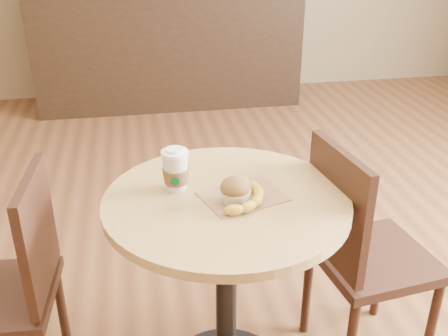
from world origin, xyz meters
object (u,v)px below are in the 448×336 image
(chair_left, at_px, (12,285))
(muffin, at_px, (235,191))
(chair_right, at_px, (360,250))
(cafe_table, at_px, (226,252))
(banana, at_px, (244,195))
(coffee_cup, at_px, (176,171))

(chair_left, xyz_separation_m, muffin, (0.70, -0.11, 0.33))
(chair_left, distance_m, chair_right, 1.16)
(cafe_table, distance_m, banana, 0.22)
(chair_right, relative_size, banana, 3.82)
(chair_left, relative_size, coffee_cup, 6.01)
(cafe_table, relative_size, coffee_cup, 5.40)
(chair_left, relative_size, banana, 3.69)
(cafe_table, distance_m, muffin, 0.25)
(chair_left, bearing_deg, muffin, 84.77)
(banana, bearing_deg, chair_left, -162.76)
(muffin, bearing_deg, chair_left, 171.07)
(chair_left, height_order, chair_right, chair_right)
(chair_right, bearing_deg, chair_left, 80.44)
(coffee_cup, height_order, banana, coffee_cup)
(cafe_table, height_order, coffee_cup, coffee_cup)
(muffin, xyz_separation_m, banana, (0.03, 0.02, -0.02))
(chair_right, distance_m, coffee_cup, 0.71)
(chair_left, relative_size, chair_right, 0.97)
(chair_left, relative_size, muffin, 9.05)
(coffee_cup, relative_size, banana, 0.61)
(chair_right, height_order, banana, chair_right)
(banana, bearing_deg, cafe_table, 176.37)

